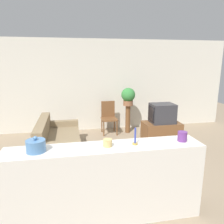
{
  "coord_description": "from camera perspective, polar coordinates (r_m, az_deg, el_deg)",
  "views": [
    {
      "loc": [
        -0.4,
        -3.1,
        2.08
      ],
      "look_at": [
        0.58,
        2.02,
        0.85
      ],
      "focal_mm": 35.0,
      "sensor_mm": 36.0,
      "label": 1
    }
  ],
  "objects": [
    {
      "name": "wall_back",
      "position": [
        6.58,
        -7.3,
        6.8
      ],
      "size": [
        9.0,
        0.06,
        2.7
      ],
      "color": "beige",
      "rests_on": "ground_plane"
    },
    {
      "name": "wooden_chair",
      "position": [
        6.34,
        -0.87,
        -1.03
      ],
      "size": [
        0.44,
        0.44,
        0.93
      ],
      "color": "brown",
      "rests_on": "ground_plane"
    },
    {
      "name": "tv_stand",
      "position": [
        5.79,
        12.74,
        -5.28
      ],
      "size": [
        0.93,
        0.57,
        0.54
      ],
      "color": "brown",
      "rests_on": "ground_plane"
    },
    {
      "name": "potted_plant",
      "position": [
        6.28,
        4.25,
        4.19
      ],
      "size": [
        0.4,
        0.4,
        0.51
      ],
      "color": "#8E5B3D",
      "rests_on": "plant_stand"
    },
    {
      "name": "television",
      "position": [
        5.64,
        12.94,
        -0.32
      ],
      "size": [
        0.6,
        0.47,
        0.49
      ],
      "color": "#333338",
      "rests_on": "tv_stand"
    },
    {
      "name": "candlestick",
      "position": [
        2.83,
        6.06,
        -7.1
      ],
      "size": [
        0.07,
        0.07,
        0.22
      ],
      "color": "#B7933D",
      "rests_on": "foreground_counter"
    },
    {
      "name": "foreground_counter",
      "position": [
        3.01,
        -1.61,
        -18.12
      ],
      "size": [
        2.52,
        0.44,
        1.03
      ],
      "color": "silver",
      "rests_on": "ground_plane"
    },
    {
      "name": "couch",
      "position": [
        5.16,
        -14.06,
        -7.63
      ],
      "size": [
        0.91,
        1.71,
        0.78
      ],
      "color": "#847051",
      "rests_on": "ground_plane"
    },
    {
      "name": "decorative_bowl",
      "position": [
        2.75,
        -19.28,
        -8.32
      ],
      "size": [
        0.23,
        0.23,
        0.19
      ],
      "color": "#4C7AAD",
      "rests_on": "foreground_counter"
    },
    {
      "name": "plant_stand",
      "position": [
        6.42,
        4.15,
        -1.85
      ],
      "size": [
        0.14,
        0.14,
        0.82
      ],
      "color": "brown",
      "rests_on": "ground_plane"
    },
    {
      "name": "candle_jar",
      "position": [
        2.76,
        -1.14,
        -8.05
      ],
      "size": [
        0.11,
        0.11,
        0.1
      ],
      "color": "tan",
      "rests_on": "foreground_counter"
    },
    {
      "name": "coffee_tin",
      "position": [
        3.08,
        17.89,
        -6.08
      ],
      "size": [
        0.12,
        0.12,
        0.13
      ],
      "color": "#66337F",
      "rests_on": "foreground_counter"
    },
    {
      "name": "ground_plane",
      "position": [
        3.75,
        -3.04,
        -20.37
      ],
      "size": [
        14.0,
        14.0,
        0.0
      ],
      "primitive_type": "plane",
      "color": "gray"
    }
  ]
}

